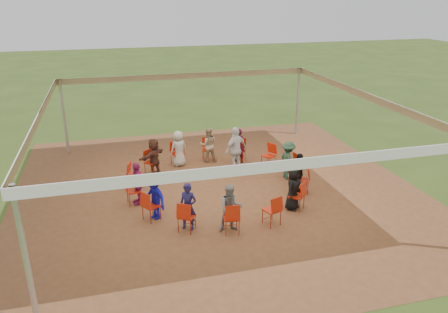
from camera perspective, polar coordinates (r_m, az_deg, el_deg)
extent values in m
plane|color=#314816|center=(14.53, -0.83, -4.40)|extent=(80.00, 80.00, 0.00)
plane|color=brown|center=(14.52, -0.83, -4.38)|extent=(13.00, 13.00, 0.00)
cylinder|color=#B2B2B7|center=(9.24, -24.49, -11.82)|extent=(0.12, 0.12, 3.00)
cylinder|color=#B2B2B7|center=(18.44, -20.16, 4.81)|extent=(0.12, 0.12, 3.00)
cylinder|color=#B2B2B7|center=(20.10, 9.60, 7.05)|extent=(0.12, 0.12, 3.00)
plane|color=white|center=(13.52, -0.90, 7.18)|extent=(10.30, 10.30, 0.00)
cube|color=white|center=(8.88, 7.26, -1.25)|extent=(10.30, 0.03, 0.24)
cube|color=white|center=(18.48, -4.87, 10.44)|extent=(10.30, 0.03, 0.24)
cube|color=white|center=(13.31, -23.01, 4.75)|extent=(0.03, 10.30, 0.24)
cube|color=white|center=(15.59, 17.95, 7.56)|extent=(0.03, 10.30, 0.24)
imported|color=black|center=(14.27, 9.73, -2.19)|extent=(0.65, 0.88, 1.35)
imported|color=#254530|center=(15.30, 8.40, -0.50)|extent=(0.53, 0.92, 1.35)
imported|color=#45091C|center=(16.60, 1.94, 1.44)|extent=(0.59, 0.54, 1.35)
imported|color=tan|center=(16.68, -2.08, 1.54)|extent=(0.70, 0.45, 1.35)
imported|color=#B0AE9E|center=(16.36, -5.94, 1.04)|extent=(0.75, 0.57, 1.35)
imported|color=#4E2B1F|center=(15.66, -9.14, -0.03)|extent=(1.22, 1.22, 1.35)
imported|color=#97205D|center=(13.63, -11.26, -3.44)|extent=(0.49, 0.83, 1.35)
imported|color=#0E1091|center=(12.65, -9.12, -5.27)|extent=(0.83, 0.97, 1.35)
imported|color=#1B1643|center=(12.01, -4.73, -6.55)|extent=(0.59, 0.54, 1.35)
imported|color=gray|center=(11.90, 0.89, -6.76)|extent=(0.70, 0.45, 1.35)
imported|color=black|center=(13.21, 9.02, -4.09)|extent=(0.73, 0.73, 1.35)
imported|color=silver|center=(15.66, 1.55, 0.89)|extent=(1.12, 0.92, 1.70)
torus|color=black|center=(15.56, -0.83, -2.53)|extent=(0.34, 0.34, 0.03)
torus|color=black|center=(15.54, -0.65, -2.57)|extent=(0.27, 0.27, 0.03)
cube|color=#B7B7BC|center=(14.29, 8.82, -2.54)|extent=(0.30, 0.35, 0.01)
cube|color=#B7B7BC|center=(14.26, 9.26, -2.17)|extent=(0.16, 0.31, 0.20)
cube|color=#CCE0FF|center=(14.26, 9.23, -2.17)|extent=(0.13, 0.27, 0.17)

